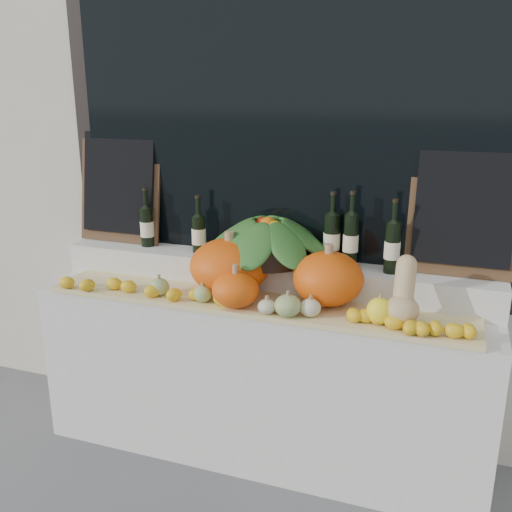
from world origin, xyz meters
TOP-DOWN VIEW (x-y plane):
  - storefront_facade at (0.00, 2.25)m, footprint 7.00×0.94m
  - display_sill at (0.00, 1.52)m, footprint 2.30×0.55m
  - rear_tier at (0.00, 1.68)m, footprint 2.30×0.25m
  - straw_bedding at (0.00, 1.40)m, footprint 2.10×0.32m
  - pumpkin_left at (-0.15, 1.49)m, footprint 0.48×0.48m
  - pumpkin_right at (0.35, 1.49)m, footprint 0.38×0.38m
  - pumpkin_center at (-0.05, 1.31)m, footprint 0.24×0.24m
  - butternut_squash at (0.70, 1.38)m, footprint 0.15×0.21m
  - decorative_gourds at (0.12, 1.31)m, footprint 1.18×0.18m
  - lemon_heap at (0.00, 1.29)m, footprint 2.20×0.16m
  - produce_bowl at (-0.01, 1.66)m, footprint 0.70×0.70m
  - wine_bottle_far_left at (-0.72, 1.68)m, footprint 0.08×0.08m
  - wine_bottle_near_left at (-0.40, 1.67)m, footprint 0.08×0.08m
  - wine_bottle_tall at (0.31, 1.71)m, footprint 0.08×0.08m
  - wine_bottle_near_right at (0.41, 1.68)m, footprint 0.08×0.08m
  - wine_bottle_far_right at (0.62, 1.66)m, footprint 0.08×0.08m
  - chalkboard_left at (-0.92, 1.74)m, footprint 0.50×0.13m
  - chalkboard_right at (0.92, 1.74)m, footprint 0.50×0.13m

SIDE VIEW (x-z plane):
  - display_sill at x=0.00m, z-range 0.00..0.88m
  - straw_bedding at x=0.00m, z-range 0.88..0.90m
  - lemon_heap at x=0.00m, z-range 0.91..0.97m
  - decorative_gourds at x=0.12m, z-range 0.88..1.03m
  - rear_tier at x=0.00m, z-range 0.88..1.04m
  - pumpkin_center at x=-0.05m, z-range 0.91..1.07m
  - butternut_squash at x=0.70m, z-range 0.88..1.17m
  - pumpkin_right at x=0.35m, z-range 0.91..1.16m
  - pumpkin_left at x=-0.15m, z-range 0.91..1.18m
  - wine_bottle_near_left at x=-0.40m, z-range 0.99..1.30m
  - produce_bowl at x=-0.01m, z-range 1.03..1.27m
  - wine_bottle_far_left at x=-0.72m, z-range 0.99..1.32m
  - wine_bottle_far_right at x=0.62m, z-range 0.99..1.35m
  - wine_bottle_tall at x=0.31m, z-range 0.99..1.35m
  - wine_bottle_near_right at x=0.41m, z-range 0.99..1.37m
  - chalkboard_left at x=-0.92m, z-range 1.05..1.67m
  - chalkboard_right at x=0.92m, z-range 1.05..1.67m
  - storefront_facade at x=0.00m, z-range 0.00..4.50m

